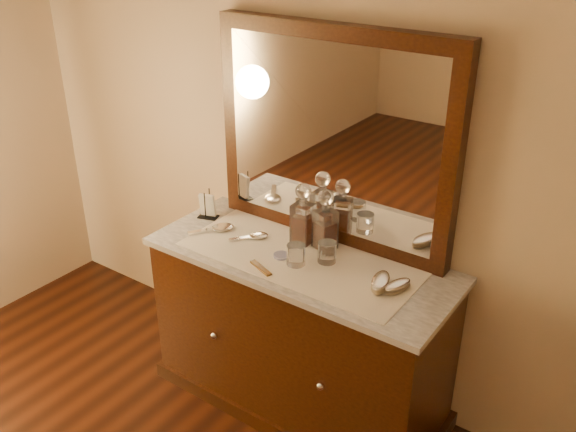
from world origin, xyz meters
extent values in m
plane|color=tan|center=(0.00, 2.25, 1.40)|extent=(4.50, 4.50, 0.00)
cube|color=black|center=(0.00, 1.96, 0.41)|extent=(1.40, 0.55, 0.82)
cube|color=black|center=(0.00, 1.96, 0.04)|extent=(1.46, 0.59, 0.08)
sphere|color=silver|center=(-0.30, 1.67, 0.45)|extent=(0.04, 0.04, 0.04)
sphere|color=silver|center=(0.30, 1.67, 0.45)|extent=(0.04, 0.04, 0.04)
cube|color=silver|center=(0.00, 1.96, 0.83)|extent=(1.44, 0.59, 0.03)
cube|color=black|center=(0.00, 2.20, 1.35)|extent=(1.20, 0.08, 1.00)
cube|color=white|center=(0.00, 2.17, 1.35)|extent=(1.06, 0.01, 0.86)
cube|color=white|center=(0.00, 1.94, 0.85)|extent=(1.10, 0.45, 0.00)
cylinder|color=silver|center=(-0.07, 1.90, 0.86)|extent=(0.09, 0.09, 0.01)
cube|color=brown|center=(-0.08, 1.76, 0.86)|extent=(0.14, 0.08, 0.01)
cube|color=black|center=(-0.61, 2.01, 0.85)|extent=(0.11, 0.09, 0.01)
cylinder|color=black|center=(-0.60, 1.99, 0.92)|extent=(0.01, 0.01, 0.15)
cylinder|color=black|center=(-0.62, 2.04, 0.92)|extent=(0.01, 0.01, 0.15)
cube|color=white|center=(-0.61, 2.01, 0.92)|extent=(0.09, 0.06, 0.12)
cube|color=maroon|center=(-0.07, 2.08, 0.92)|extent=(0.08, 0.08, 0.14)
cube|color=white|center=(-0.07, 2.08, 0.95)|extent=(0.10, 0.10, 0.19)
cylinder|color=white|center=(-0.07, 2.08, 1.06)|extent=(0.04, 0.04, 0.03)
sphere|color=white|center=(-0.07, 2.08, 1.12)|extent=(0.08, 0.08, 0.08)
cube|color=maroon|center=(0.05, 2.09, 0.92)|extent=(0.09, 0.09, 0.13)
cube|color=white|center=(0.05, 2.09, 0.95)|extent=(0.11, 0.11, 0.19)
cylinder|color=white|center=(0.05, 2.09, 1.06)|extent=(0.05, 0.05, 0.03)
sphere|color=white|center=(0.05, 2.09, 1.11)|extent=(0.09, 0.09, 0.07)
ellipsoid|color=#99805D|center=(0.41, 1.94, 0.87)|extent=(0.11, 0.18, 0.02)
ellipsoid|color=silver|center=(0.41, 1.94, 0.89)|extent=(0.11, 0.18, 0.02)
ellipsoid|color=#99805D|center=(0.48, 1.96, 0.86)|extent=(0.10, 0.15, 0.02)
ellipsoid|color=silver|center=(0.48, 1.96, 0.88)|extent=(0.10, 0.15, 0.02)
ellipsoid|color=silver|center=(-0.46, 1.95, 0.86)|extent=(0.14, 0.14, 0.02)
cube|color=silver|center=(-0.52, 1.87, 0.86)|extent=(0.10, 0.13, 0.01)
ellipsoid|color=silver|center=(-0.27, 1.99, 0.86)|extent=(0.12, 0.12, 0.02)
cube|color=silver|center=(-0.32, 1.92, 0.86)|extent=(0.09, 0.11, 0.01)
cylinder|color=white|center=(0.12, 1.99, 0.90)|extent=(0.08, 0.08, 0.10)
cylinder|color=white|center=(0.02, 1.89, 0.90)|extent=(0.08, 0.08, 0.10)
camera|label=1|loc=(1.36, -0.07, 2.28)|focal=38.70mm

